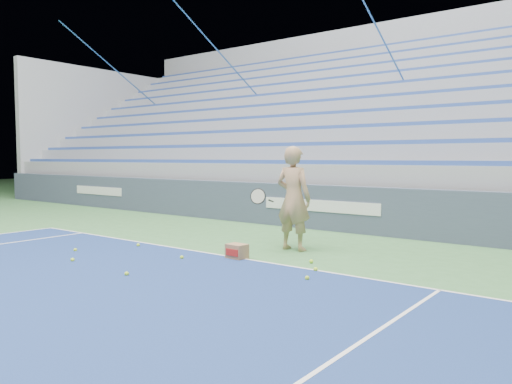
# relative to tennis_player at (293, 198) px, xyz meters

# --- Properties ---
(sponsor_barrier) EXTENTS (30.00, 0.32, 1.10)m
(sponsor_barrier) POSITION_rel_tennis_player_xyz_m (-0.93, 2.73, -0.45)
(sponsor_barrier) COLOR #3C465B
(sponsor_barrier) RESTS_ON ground
(bleachers) EXTENTS (31.00, 9.15, 7.30)m
(bleachers) POSITION_rel_tennis_player_xyz_m (-0.94, 8.45, 1.36)
(bleachers) COLOR #96989E
(bleachers) RESTS_ON ground
(tennis_player) EXTENTS (0.97, 0.86, 1.99)m
(tennis_player) POSITION_rel_tennis_player_xyz_m (0.00, 0.00, 0.00)
(tennis_player) COLOR tan
(tennis_player) RESTS_ON ground
(ball_box) EXTENTS (0.36, 0.29, 0.26)m
(ball_box) POSITION_rel_tennis_player_xyz_m (-0.33, -1.29, -0.87)
(ball_box) COLOR #906A45
(ball_box) RESTS_ON ground
(tennis_ball_0) EXTENTS (0.07, 0.07, 0.07)m
(tennis_ball_0) POSITION_rel_tennis_player_xyz_m (-3.17, -2.66, -0.96)
(tennis_ball_0) COLOR #C0EE30
(tennis_ball_0) RESTS_ON ground
(tennis_ball_1) EXTENTS (0.07, 0.07, 0.07)m
(tennis_ball_1) POSITION_rel_tennis_player_xyz_m (-1.06, -1.92, -0.96)
(tennis_ball_1) COLOR #C0EE30
(tennis_ball_1) RESTS_ON ground
(tennis_ball_2) EXTENTS (0.07, 0.07, 0.07)m
(tennis_ball_2) POSITION_rel_tennis_player_xyz_m (0.91, -0.82, -0.96)
(tennis_ball_2) COLOR #C0EE30
(tennis_ball_2) RESTS_ON ground
(tennis_ball_3) EXTENTS (0.07, 0.07, 0.07)m
(tennis_ball_3) POSITION_rel_tennis_player_xyz_m (-2.64, -1.59, -0.96)
(tennis_ball_3) COLOR #C0EE30
(tennis_ball_3) RESTS_ON ground
(tennis_ball_4) EXTENTS (0.07, 0.07, 0.07)m
(tennis_ball_4) POSITION_rel_tennis_player_xyz_m (-0.82, -3.29, -0.96)
(tennis_ball_4) COLOR #C0EE30
(tennis_ball_4) RESTS_ON ground
(tennis_ball_5) EXTENTS (0.07, 0.07, 0.07)m
(tennis_ball_5) POSITION_rel_tennis_player_xyz_m (-2.39, -3.21, -0.96)
(tennis_ball_5) COLOR #C0EE30
(tennis_ball_5) RESTS_ON ground
(tennis_ball_6) EXTENTS (0.07, 0.07, 0.07)m
(tennis_ball_6) POSITION_rel_tennis_player_xyz_m (1.27, -1.29, -0.96)
(tennis_ball_6) COLOR #C0EE30
(tennis_ball_6) RESTS_ON ground
(tennis_ball_7) EXTENTS (0.07, 0.07, 0.07)m
(tennis_ball_7) POSITION_rel_tennis_player_xyz_m (1.47, -1.85, -0.96)
(tennis_ball_7) COLOR #C0EE30
(tennis_ball_7) RESTS_ON ground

